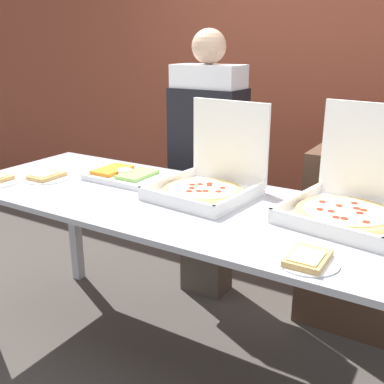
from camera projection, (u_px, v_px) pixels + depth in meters
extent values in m
plane|color=#423D38|center=(192.00, 367.00, 2.26)|extent=(16.00, 16.00, 0.00)
cube|color=brown|center=(316.00, 65.00, 3.19)|extent=(10.00, 0.06, 2.80)
cube|color=#A8AAB2|center=(192.00, 205.00, 1.98)|extent=(2.39, 0.83, 0.02)
cube|color=#A8AAB2|center=(74.00, 221.00, 2.98)|extent=(0.06, 0.06, 0.85)
cube|color=white|center=(345.00, 218.00, 1.78)|extent=(0.50, 0.50, 0.02)
cube|color=white|center=(323.00, 227.00, 1.62)|extent=(0.44, 0.08, 0.04)
cube|color=white|center=(297.00, 199.00, 1.90)|extent=(0.08, 0.44, 0.04)
cube|color=white|center=(372.00, 154.00, 1.88)|extent=(0.44, 0.08, 0.42)
cylinder|color=tan|center=(346.00, 214.00, 1.77)|extent=(0.39, 0.39, 0.02)
cylinder|color=#F4D67F|center=(346.00, 211.00, 1.77)|extent=(0.34, 0.34, 0.00)
cylinder|color=maroon|center=(360.00, 213.00, 1.74)|extent=(0.03, 0.03, 0.00)
cylinder|color=maroon|center=(364.00, 210.00, 1.77)|extent=(0.03, 0.03, 0.00)
cylinder|color=maroon|center=(356.00, 208.00, 1.79)|extent=(0.03, 0.03, 0.00)
cylinder|color=maroon|center=(354.00, 203.00, 1.85)|extent=(0.03, 0.03, 0.00)
cylinder|color=maroon|center=(339.00, 206.00, 1.82)|extent=(0.03, 0.03, 0.00)
cylinder|color=maroon|center=(322.00, 202.00, 1.87)|extent=(0.03, 0.03, 0.00)
cylinder|color=maroon|center=(320.00, 209.00, 1.78)|extent=(0.03, 0.03, 0.00)
cylinder|color=maroon|center=(331.00, 211.00, 1.76)|extent=(0.03, 0.03, 0.00)
cylinder|color=maroon|center=(336.00, 217.00, 1.70)|extent=(0.03, 0.03, 0.00)
cylinder|color=maroon|center=(344.00, 218.00, 1.69)|extent=(0.03, 0.03, 0.00)
cylinder|color=maroon|center=(366.00, 222.00, 1.65)|extent=(0.03, 0.03, 0.00)
cube|color=white|center=(203.00, 195.00, 2.05)|extent=(0.46, 0.46, 0.02)
cube|color=white|center=(175.00, 200.00, 1.89)|extent=(0.42, 0.06, 0.04)
cube|color=white|center=(169.00, 181.00, 2.16)|extent=(0.06, 0.42, 0.04)
cube|color=white|center=(240.00, 197.00, 1.93)|extent=(0.06, 0.42, 0.04)
cube|color=white|center=(229.00, 142.00, 2.15)|extent=(0.42, 0.06, 0.40)
cylinder|color=tan|center=(203.00, 191.00, 2.05)|extent=(0.37, 0.37, 0.02)
cylinder|color=#F4D67F|center=(203.00, 189.00, 2.05)|extent=(0.32, 0.32, 0.00)
cylinder|color=maroon|center=(218.00, 191.00, 1.99)|extent=(0.03, 0.03, 0.00)
cylinder|color=maroon|center=(223.00, 188.00, 2.05)|extent=(0.03, 0.03, 0.00)
cylinder|color=maroon|center=(209.00, 185.00, 2.08)|extent=(0.03, 0.03, 0.00)
cylinder|color=maroon|center=(210.00, 183.00, 2.11)|extent=(0.03, 0.03, 0.00)
cylinder|color=maroon|center=(200.00, 184.00, 2.10)|extent=(0.03, 0.03, 0.00)
cylinder|color=maroon|center=(192.00, 185.00, 2.09)|extent=(0.03, 0.03, 0.00)
cylinder|color=maroon|center=(192.00, 188.00, 2.04)|extent=(0.03, 0.03, 0.00)
cylinder|color=maroon|center=(189.00, 191.00, 2.00)|extent=(0.03, 0.03, 0.00)
cylinder|color=maroon|center=(199.00, 191.00, 2.00)|extent=(0.03, 0.03, 0.00)
cylinder|color=maroon|center=(206.00, 191.00, 2.00)|extent=(0.03, 0.03, 0.00)
cylinder|color=white|center=(307.00, 262.00, 1.44)|extent=(0.20, 0.20, 0.01)
cube|color=tan|center=(308.00, 258.00, 1.43)|extent=(0.12, 0.17, 0.02)
cube|color=#F4D67F|center=(307.00, 256.00, 1.42)|extent=(0.09, 0.12, 0.01)
cylinder|color=white|center=(47.00, 178.00, 2.33)|extent=(0.23, 0.23, 0.01)
cube|color=tan|center=(47.00, 176.00, 2.33)|extent=(0.12, 0.17, 0.02)
cube|color=#F4D67F|center=(45.00, 174.00, 2.31)|extent=(0.09, 0.12, 0.01)
cube|color=white|center=(125.00, 177.00, 2.32)|extent=(0.37, 0.26, 0.03)
cube|color=orange|center=(112.00, 170.00, 2.35)|extent=(0.13, 0.21, 0.02)
cube|color=#8CC65B|center=(137.00, 175.00, 2.27)|extent=(0.13, 0.21, 0.02)
cylinder|color=white|center=(125.00, 172.00, 2.31)|extent=(0.08, 0.08, 0.02)
cube|color=#4C3323|center=(376.00, 243.00, 2.47)|extent=(0.75, 0.44, 1.00)
cylinder|color=silver|center=(371.00, 138.00, 2.39)|extent=(0.07, 0.07, 0.12)
cylinder|color=silver|center=(372.00, 127.00, 2.37)|extent=(0.06, 0.06, 0.00)
cube|color=#473D33|center=(207.00, 234.00, 2.86)|extent=(0.28, 0.20, 0.78)
cube|color=white|center=(208.00, 122.00, 2.64)|extent=(0.40, 0.22, 0.65)
cube|color=black|center=(208.00, 131.00, 2.65)|extent=(0.42, 0.24, 0.50)
sphere|color=#D8AD8C|center=(209.00, 46.00, 2.50)|extent=(0.19, 0.19, 0.19)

